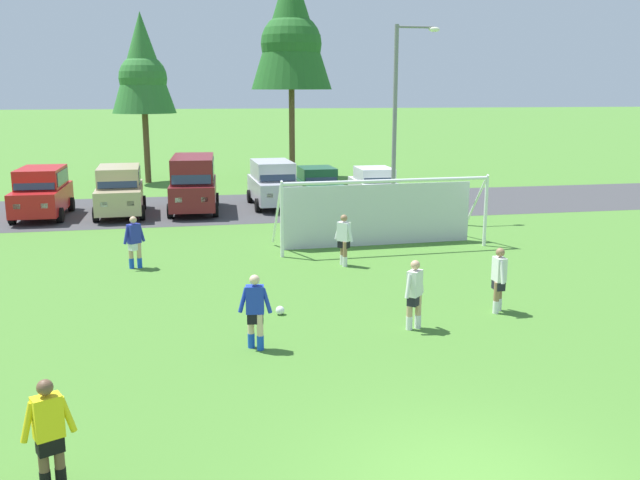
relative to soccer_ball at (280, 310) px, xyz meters
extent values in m
plane|color=#477A2D|center=(1.55, 7.06, -0.11)|extent=(400.00, 400.00, 0.00)
cube|color=#3D3D3F|center=(1.55, 16.14, -0.11)|extent=(52.00, 8.40, 0.01)
sphere|color=white|center=(0.00, 0.00, 0.00)|extent=(0.22, 0.22, 0.22)
sphere|color=black|center=(0.00, 0.00, 0.00)|extent=(0.08, 0.08, 0.08)
sphere|color=red|center=(0.06, 0.00, 0.00)|extent=(0.07, 0.07, 0.07)
cylinder|color=white|center=(8.21, 6.24, 1.11)|extent=(0.12, 0.12, 2.44)
cylinder|color=white|center=(0.90, 5.96, 1.11)|extent=(0.12, 0.12, 2.44)
cylinder|color=white|center=(4.56, 6.10, 2.33)|extent=(7.32, 0.40, 0.12)
cylinder|color=white|center=(8.18, 7.14, 1.23)|extent=(0.16, 1.95, 2.46)
cylinder|color=white|center=(0.86, 6.86, 1.23)|extent=(0.16, 1.95, 2.46)
cube|color=silver|center=(4.52, 7.10, 0.99)|extent=(6.95, 0.31, 2.20)
cylinder|color=brown|center=(-4.22, -6.97, 0.29)|extent=(0.14, 0.14, 0.80)
cylinder|color=brown|center=(-4.02, -6.91, 0.29)|extent=(0.14, 0.14, 0.80)
cylinder|color=black|center=(-4.02, -6.91, 0.05)|extent=(0.15, 0.15, 0.32)
cube|color=black|center=(-4.12, -6.94, 0.61)|extent=(0.40, 0.34, 0.28)
cube|color=yellow|center=(-4.12, -6.94, 0.99)|extent=(0.45, 0.38, 0.60)
sphere|color=brown|center=(-4.12, -6.94, 1.42)|extent=(0.22, 0.22, 0.22)
cylinder|color=yellow|center=(-4.36, -7.01, 0.97)|extent=(0.25, 0.18, 0.55)
cylinder|color=yellow|center=(-3.88, -6.87, 0.97)|extent=(0.25, 0.18, 0.55)
cylinder|color=#936B4C|center=(2.66, 4.31, 0.29)|extent=(0.14, 0.14, 0.80)
cylinder|color=#936B4C|center=(2.63, 4.57, 0.29)|extent=(0.14, 0.14, 0.80)
cylinder|color=white|center=(2.66, 4.31, 0.05)|extent=(0.15, 0.15, 0.32)
cylinder|color=white|center=(2.63, 4.57, 0.05)|extent=(0.15, 0.15, 0.32)
cube|color=black|center=(2.64, 4.44, 0.61)|extent=(0.40, 0.40, 0.28)
cube|color=white|center=(2.64, 4.44, 0.99)|extent=(0.44, 0.44, 0.60)
sphere|color=#936B4C|center=(2.64, 4.44, 1.42)|extent=(0.22, 0.22, 0.22)
cylinder|color=white|center=(2.79, 4.23, 0.97)|extent=(0.23, 0.23, 0.55)
cylinder|color=white|center=(2.50, 4.64, 0.97)|extent=(0.23, 0.23, 0.55)
cylinder|color=#936B4C|center=(5.28, -0.93, 0.29)|extent=(0.14, 0.14, 0.80)
cylinder|color=#936B4C|center=(5.45, -0.73, 0.29)|extent=(0.14, 0.14, 0.80)
cylinder|color=white|center=(5.28, -0.93, 0.05)|extent=(0.15, 0.15, 0.32)
cylinder|color=white|center=(5.45, -0.73, 0.05)|extent=(0.15, 0.15, 0.32)
cube|color=black|center=(5.36, -0.83, 0.61)|extent=(0.22, 0.34, 0.28)
cube|color=silver|center=(5.36, -0.83, 0.99)|extent=(0.24, 0.38, 0.60)
sphere|color=#936B4C|center=(5.36, -0.83, 1.42)|extent=(0.22, 0.22, 0.22)
cylinder|color=silver|center=(5.32, -1.08, 0.97)|extent=(0.09, 0.23, 0.55)
cylinder|color=silver|center=(5.40, -0.58, 0.97)|extent=(0.09, 0.23, 0.55)
cylinder|color=beige|center=(-0.91, -2.08, 0.29)|extent=(0.14, 0.14, 0.80)
cylinder|color=beige|center=(-0.74, -2.25, 0.29)|extent=(0.14, 0.14, 0.80)
cylinder|color=blue|center=(-0.91, -2.08, 0.05)|extent=(0.15, 0.15, 0.32)
cylinder|color=blue|center=(-0.74, -2.25, 0.05)|extent=(0.15, 0.15, 0.32)
cube|color=black|center=(-0.83, -2.16, 0.61)|extent=(0.37, 0.26, 0.28)
cube|color=#1E38B7|center=(-0.83, -2.16, 0.99)|extent=(0.41, 0.29, 0.60)
sphere|color=beige|center=(-0.83, -2.16, 1.42)|extent=(0.22, 0.22, 0.22)
cylinder|color=#1E38B7|center=(-1.07, -2.09, 0.97)|extent=(0.24, 0.12, 0.55)
cylinder|color=#1E38B7|center=(-0.58, -2.24, 0.97)|extent=(0.24, 0.12, 0.55)
cylinder|color=tan|center=(-3.68, 5.40, 0.29)|extent=(0.14, 0.14, 0.80)
cylinder|color=tan|center=(-3.92, 5.38, 0.29)|extent=(0.14, 0.14, 0.80)
cylinder|color=blue|center=(-3.68, 5.40, 0.05)|extent=(0.15, 0.15, 0.32)
cylinder|color=blue|center=(-3.92, 5.38, 0.05)|extent=(0.15, 0.15, 0.32)
cube|color=silver|center=(-3.80, 5.39, 0.61)|extent=(0.40, 0.38, 0.28)
cube|color=#232D99|center=(-3.80, 5.39, 0.99)|extent=(0.45, 0.42, 0.60)
sphere|color=tan|center=(-3.80, 5.39, 1.42)|extent=(0.22, 0.22, 0.22)
cylinder|color=#232D99|center=(-3.58, 5.51, 0.97)|extent=(0.24, 0.21, 0.55)
cylinder|color=#232D99|center=(-4.02, 5.26, 0.97)|extent=(0.24, 0.21, 0.55)
cylinder|color=tan|center=(2.79, -1.65, 0.29)|extent=(0.14, 0.14, 0.80)
cylinder|color=tan|center=(3.01, -1.59, 0.29)|extent=(0.14, 0.14, 0.80)
cylinder|color=white|center=(2.79, -1.65, 0.05)|extent=(0.15, 0.15, 0.32)
cylinder|color=white|center=(3.01, -1.59, 0.05)|extent=(0.15, 0.15, 0.32)
cube|color=black|center=(2.90, -1.62, 0.61)|extent=(0.39, 0.40, 0.28)
cube|color=silver|center=(2.90, -1.62, 0.99)|extent=(0.44, 0.44, 0.60)
sphere|color=tan|center=(2.90, -1.62, 1.42)|extent=(0.22, 0.22, 0.22)
cylinder|color=silver|center=(2.70, -1.77, 0.97)|extent=(0.22, 0.23, 0.55)
cylinder|color=silver|center=(3.10, -1.47, 0.97)|extent=(0.22, 0.23, 0.55)
cube|color=red|center=(-8.33, 15.22, 0.71)|extent=(1.93, 4.61, 1.00)
cube|color=red|center=(-8.33, 15.42, 1.63)|extent=(1.77, 3.01, 0.84)
cube|color=#28384C|center=(-8.34, 14.00, 1.61)|extent=(1.62, 0.39, 0.71)
cube|color=#28384C|center=(-7.45, 15.41, 1.63)|extent=(0.06, 2.55, 0.59)
cube|color=white|center=(-7.82, 12.95, 0.76)|extent=(0.28, 0.08, 0.20)
cube|color=white|center=(-8.87, 12.96, 0.76)|extent=(0.28, 0.08, 0.20)
cube|color=#B21414|center=(-7.79, 17.47, 0.76)|extent=(0.28, 0.08, 0.20)
cube|color=#B21414|center=(-8.84, 17.48, 0.76)|extent=(0.28, 0.08, 0.20)
cylinder|color=black|center=(-7.39, 13.79, 0.21)|extent=(0.24, 0.64, 0.64)
cylinder|color=black|center=(-9.29, 13.80, 0.21)|extent=(0.24, 0.64, 0.64)
cylinder|color=black|center=(-7.37, 16.64, 0.21)|extent=(0.24, 0.64, 0.64)
cylinder|color=black|center=(-9.27, 16.65, 0.21)|extent=(0.24, 0.64, 0.64)
cube|color=tan|center=(-5.05, 15.13, 0.71)|extent=(2.07, 4.67, 1.00)
cube|color=tan|center=(-5.06, 15.33, 1.63)|extent=(1.86, 3.06, 0.84)
cube|color=#28384C|center=(-5.01, 13.91, 1.61)|extent=(1.63, 0.44, 0.71)
cube|color=#28384C|center=(-4.17, 15.36, 1.63)|extent=(0.13, 2.55, 0.59)
cube|color=white|center=(-4.45, 12.89, 0.76)|extent=(0.28, 0.09, 0.20)
cube|color=white|center=(-5.49, 12.85, 0.76)|extent=(0.28, 0.09, 0.20)
cube|color=#B21414|center=(-4.61, 17.40, 0.76)|extent=(0.28, 0.09, 0.20)
cube|color=#B21414|center=(-5.66, 17.36, 0.76)|extent=(0.28, 0.09, 0.20)
cylinder|color=black|center=(-4.05, 13.73, 0.21)|extent=(0.26, 0.65, 0.64)
cylinder|color=black|center=(-5.95, 13.67, 0.21)|extent=(0.26, 0.65, 0.64)
cylinder|color=black|center=(-4.15, 16.58, 0.21)|extent=(0.26, 0.65, 0.64)
cylinder|color=black|center=(-6.05, 16.52, 0.21)|extent=(0.26, 0.65, 0.64)
cube|color=maroon|center=(-1.82, 15.41, 0.76)|extent=(2.23, 4.90, 1.10)
cube|color=maroon|center=(-1.81, 15.61, 1.86)|extent=(2.03, 4.19, 1.10)
cube|color=#28384C|center=(-1.92, 13.65, 1.84)|extent=(1.69, 0.55, 0.91)
cube|color=#28384C|center=(-0.90, 15.56, 1.86)|extent=(0.24, 3.48, 0.77)
cube|color=white|center=(-1.41, 13.03, 0.81)|extent=(0.28, 0.10, 0.20)
cube|color=white|center=(-2.49, 13.09, 0.81)|extent=(0.28, 0.10, 0.20)
cube|color=#B21414|center=(-1.15, 17.74, 0.81)|extent=(0.28, 0.10, 0.20)
cube|color=#B21414|center=(-2.22, 17.80, 0.81)|extent=(0.28, 0.10, 0.20)
cylinder|color=black|center=(-0.92, 13.87, 0.21)|extent=(0.28, 0.65, 0.64)
cylinder|color=black|center=(-2.88, 13.98, 0.21)|extent=(0.28, 0.65, 0.64)
cylinder|color=black|center=(-0.76, 16.84, 0.21)|extent=(0.28, 0.65, 0.64)
cylinder|color=black|center=(-2.71, 16.95, 0.21)|extent=(0.28, 0.65, 0.64)
cube|color=#B2B2BC|center=(1.93, 16.17, 0.71)|extent=(2.06, 4.66, 1.00)
cube|color=#B2B2BC|center=(1.92, 16.37, 1.63)|extent=(1.85, 3.06, 0.84)
cube|color=#28384C|center=(1.97, 14.95, 1.61)|extent=(1.63, 0.43, 0.71)
cube|color=#28384C|center=(2.80, 16.40, 1.63)|extent=(0.13, 2.55, 0.59)
cube|color=white|center=(2.53, 13.93, 0.76)|extent=(0.28, 0.09, 0.20)
cube|color=white|center=(1.48, 13.90, 0.76)|extent=(0.28, 0.09, 0.20)
cube|color=#B21414|center=(2.37, 18.45, 0.76)|extent=(0.28, 0.09, 0.20)
cube|color=#B21414|center=(1.33, 18.41, 0.76)|extent=(0.28, 0.09, 0.20)
cylinder|color=black|center=(2.93, 14.78, 0.21)|extent=(0.26, 0.65, 0.64)
cylinder|color=black|center=(1.03, 14.72, 0.21)|extent=(0.26, 0.65, 0.64)
cylinder|color=black|center=(2.83, 17.63, 0.21)|extent=(0.26, 0.65, 0.64)
cylinder|color=black|center=(0.93, 17.57, 0.21)|extent=(0.26, 0.65, 0.64)
cube|color=#194C2D|center=(4.25, 17.09, 0.59)|extent=(1.86, 4.22, 0.76)
cube|color=#194C2D|center=(4.25, 17.24, 1.29)|extent=(1.68, 2.12, 0.64)
cube|color=#28384C|center=(4.27, 16.27, 1.27)|extent=(1.53, 0.34, 0.55)
cube|color=#28384C|center=(5.09, 17.25, 1.29)|extent=(0.06, 1.79, 0.45)
cube|color=white|center=(4.78, 15.03, 0.64)|extent=(0.28, 0.08, 0.20)
cube|color=white|center=(3.79, 15.02, 0.64)|extent=(0.28, 0.08, 0.20)
cube|color=#B21414|center=(4.72, 19.15, 0.64)|extent=(0.28, 0.08, 0.20)
cube|color=#B21414|center=(3.73, 19.14, 0.64)|extent=(0.28, 0.08, 0.20)
cylinder|color=black|center=(5.17, 15.80, 0.21)|extent=(0.25, 0.64, 0.64)
cylinder|color=black|center=(3.37, 15.77, 0.21)|extent=(0.25, 0.64, 0.64)
cylinder|color=black|center=(5.14, 18.40, 0.21)|extent=(0.25, 0.64, 0.64)
cylinder|color=black|center=(3.34, 18.38, 0.21)|extent=(0.25, 0.64, 0.64)
cube|color=silver|center=(6.99, 16.36, 0.59)|extent=(1.88, 4.23, 0.76)
cube|color=silver|center=(7.00, 16.51, 1.29)|extent=(1.70, 2.13, 0.64)
cube|color=#28384C|center=(6.98, 15.54, 1.27)|extent=(1.54, 0.34, 0.55)
cube|color=#28384C|center=(7.83, 16.49, 1.29)|extent=(0.07, 1.79, 0.45)
cube|color=white|center=(7.45, 14.29, 0.64)|extent=(0.28, 0.09, 0.20)
cube|color=white|center=(6.46, 14.31, 0.64)|extent=(0.28, 0.09, 0.20)
cube|color=#B21414|center=(7.53, 18.41, 0.64)|extent=(0.28, 0.09, 0.20)
cube|color=#B21414|center=(6.54, 18.42, 0.64)|extent=(0.28, 0.09, 0.20)
cylinder|color=black|center=(7.87, 15.04, 0.21)|extent=(0.25, 0.64, 0.64)
cylinder|color=black|center=(6.07, 15.07, 0.21)|extent=(0.25, 0.64, 0.64)
cylinder|color=black|center=(7.92, 17.64, 0.21)|extent=(0.25, 0.64, 0.64)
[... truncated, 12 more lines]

